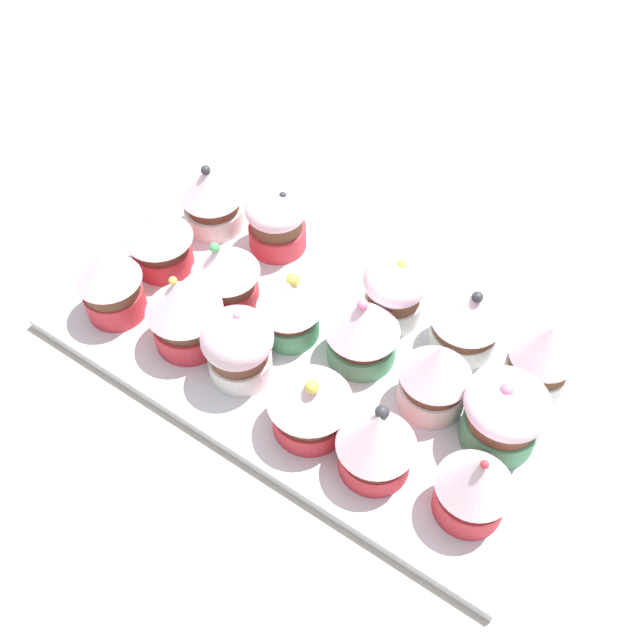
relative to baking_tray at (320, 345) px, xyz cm
name	(u,v)px	position (x,y,z in cm)	size (l,w,h in cm)	color
ground_plane	(320,359)	(0.00, 0.00, -2.10)	(180.00, 180.00, 3.00)	#B2A899
baking_tray	(320,345)	(0.00, 0.00, 0.00)	(46.95, 26.05, 1.20)	silver
cupcake_0	(543,356)	(-17.50, -6.59, 4.49)	(5.50, 5.50, 7.67)	white
cupcake_1	(467,319)	(-10.54, -6.86, 4.11)	(6.30, 6.30, 7.10)	white
cupcake_2	(395,291)	(-3.76, -6.18, 4.05)	(5.73, 5.73, 6.89)	white
cupcake_3	(277,220)	(10.22, -7.58, 3.93)	(6.00, 6.00, 6.65)	#D1333D
cupcake_4	(212,197)	(17.25, -6.38, 4.23)	(6.06, 6.06, 7.44)	white
cupcake_5	(506,411)	(-17.29, -0.28, 4.13)	(6.73, 6.73, 7.07)	#4C9E6B
cupcake_6	(438,371)	(-11.19, -0.42, 4.47)	(5.91, 5.91, 7.57)	white
cupcake_7	(363,329)	(-3.83, -0.76, 4.30)	(6.41, 6.41, 7.45)	#4C9E6B
cupcake_8	(289,307)	(2.80, 0.64, 4.12)	(5.82, 5.82, 7.06)	#4C9E6B
cupcake_9	(225,272)	(9.77, 0.73, 4.33)	(6.24, 6.24, 7.38)	#D1333D
cupcake_10	(159,238)	(17.68, 0.79, 4.18)	(6.38, 6.38, 6.75)	#D1333D
cupcake_11	(475,483)	(-18.16, 6.78, 4.58)	(5.84, 5.84, 7.83)	#D1333D
cupcake_12	(377,441)	(-10.46, 7.77, 4.47)	(6.22, 6.22, 7.72)	#D1333D
cupcake_13	(310,402)	(-4.19, 7.56, 4.08)	(6.86, 6.86, 6.95)	#D1333D
cupcake_14	(238,346)	(3.73, 6.54, 4.20)	(6.08, 6.08, 7.18)	white
cupcake_15	(184,310)	(9.67, 6.36, 4.67)	(6.69, 6.69, 8.00)	#D1333D
cupcake_16	(110,282)	(17.38, 7.54, 4.45)	(5.91, 5.91, 7.38)	#D1333D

